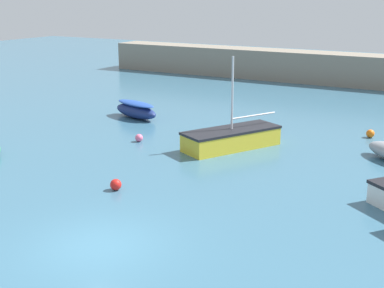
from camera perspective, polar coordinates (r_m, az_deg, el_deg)
The scene contains 7 objects.
ground_plane at distance 16.68m, azimuth -9.84°, elevation -10.95°, with size 120.00×120.00×0.20m, color #38667F.
harbor_breakwater at distance 46.05m, azimuth 17.62°, elevation 7.50°, with size 47.13×3.11×2.54m, color gray.
sailboat_twin_hulled at distance 26.21m, azimuth 4.23°, elevation 0.62°, with size 3.81×5.23×4.49m.
rowboat_with_red_cover at distance 32.71m, azimuth -6.01°, elevation 3.65°, with size 3.74×2.11×1.00m.
mooring_buoy_red at distance 20.87m, azimuth -8.14°, elevation -4.31°, with size 0.44×0.44×0.44m, color red.
mooring_buoy_orange at distance 29.64m, azimuth 18.49°, elevation 1.06°, with size 0.43×0.43×0.43m, color orange.
mooring_buoy_pink at distance 27.48m, azimuth -5.68°, elevation 0.66°, with size 0.40×0.40×0.40m, color #EA668C.
Camera 1 is at (9.74, -11.30, 7.34)m, focal length 50.00 mm.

